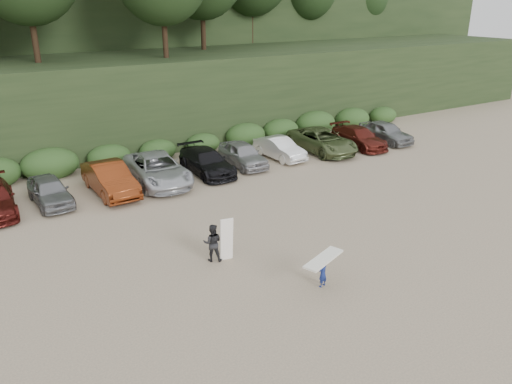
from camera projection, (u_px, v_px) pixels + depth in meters
ground at (262, 250)px, 20.93m from camera, size 120.00×120.00×0.00m
parked_cars at (168, 169)px, 28.54m from camera, size 36.63×5.96×1.65m
child_surfer at (323, 267)px, 18.00m from camera, size 2.02×1.22×1.17m
adult_surfer at (214, 242)px, 19.81m from camera, size 1.24×0.90×1.85m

